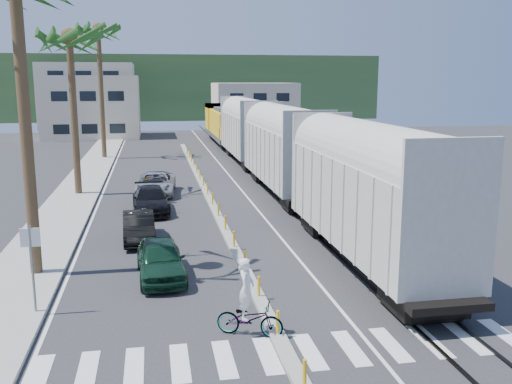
% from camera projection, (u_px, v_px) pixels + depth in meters
% --- Properties ---
extents(ground, '(140.00, 140.00, 0.00)m').
position_uv_depth(ground, '(271.00, 324.00, 17.69)').
color(ground, '#28282B').
rests_on(ground, ground).
extents(sidewalk, '(3.00, 90.00, 0.15)m').
position_uv_depth(sidewalk, '(81.00, 186.00, 40.31)').
color(sidewalk, gray).
rests_on(sidewalk, ground).
extents(rails, '(1.56, 100.00, 0.06)m').
position_uv_depth(rails, '(260.00, 174.00, 45.60)').
color(rails, black).
rests_on(rails, ground).
extents(median, '(0.45, 60.00, 0.85)m').
position_uv_depth(median, '(208.00, 195.00, 36.94)').
color(median, gray).
rests_on(median, ground).
extents(crosswalk, '(14.00, 2.20, 0.01)m').
position_uv_depth(crosswalk, '(285.00, 354.00, 15.76)').
color(crosswalk, silver).
rests_on(crosswalk, ground).
extents(lane_markings, '(9.42, 90.00, 0.01)m').
position_uv_depth(lane_markings, '(172.00, 184.00, 41.44)').
color(lane_markings, silver).
rests_on(lane_markings, ground).
extents(freight_train, '(3.00, 60.94, 5.85)m').
position_uv_depth(freight_train, '(266.00, 141.00, 42.83)').
color(freight_train, '#B1AFA2').
rests_on(freight_train, ground).
extents(palm_trees, '(3.50, 37.20, 13.75)m').
position_uv_depth(palm_trees, '(73.00, 26.00, 36.09)').
color(palm_trees, brown).
rests_on(palm_trees, ground).
extents(street_sign, '(0.60, 0.08, 3.00)m').
position_uv_depth(street_sign, '(32.00, 257.00, 17.96)').
color(street_sign, slate).
rests_on(street_sign, ground).
extents(buildings, '(38.00, 27.00, 10.00)m').
position_uv_depth(buildings, '(130.00, 101.00, 84.88)').
color(buildings, beige).
rests_on(buildings, ground).
extents(hillside, '(80.00, 20.00, 12.00)m').
position_uv_depth(hillside, '(168.00, 87.00, 113.05)').
color(hillside, '#385628').
rests_on(hillside, ground).
extents(car_lead, '(2.21, 4.50, 1.47)m').
position_uv_depth(car_lead, '(161.00, 259.00, 21.69)').
color(car_lead, '#103221').
rests_on(car_lead, ground).
extents(car_second, '(1.78, 4.21, 1.35)m').
position_uv_depth(car_second, '(139.00, 227.00, 26.70)').
color(car_second, black).
rests_on(car_second, ground).
extents(car_third, '(2.43, 5.11, 1.43)m').
position_uv_depth(car_third, '(151.00, 200.00, 32.54)').
color(car_third, black).
rests_on(car_third, ground).
extents(car_rear, '(3.29, 5.65, 1.46)m').
position_uv_depth(car_rear, '(156.00, 184.00, 37.57)').
color(car_rear, '#ADAFB2').
rests_on(car_rear, ground).
extents(cyclist, '(2.20, 2.54, 2.39)m').
position_uv_depth(cyclist, '(249.00, 312.00, 16.76)').
color(cyclist, '#9EA0A5').
rests_on(cyclist, ground).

